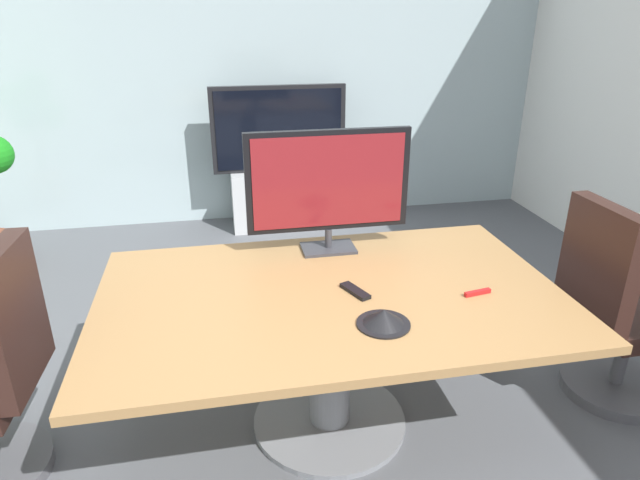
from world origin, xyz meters
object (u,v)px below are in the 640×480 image
(tv_monitor, at_px, (328,184))
(conference_phone, at_px, (384,318))
(conference_table, at_px, (330,324))
(remote_control, at_px, (355,291))
(wall_display_unit, at_px, (280,181))
(office_chair_right, at_px, (615,320))

(tv_monitor, xyz_separation_m, conference_phone, (0.07, -0.78, -0.33))
(conference_table, bearing_deg, remote_control, -15.73)
(conference_table, xyz_separation_m, wall_display_unit, (0.11, 2.73, -0.13))
(office_chair_right, height_order, tv_monitor, tv_monitor)
(conference_table, height_order, office_chair_right, office_chair_right)
(tv_monitor, relative_size, conference_phone, 3.82)
(conference_table, distance_m, office_chair_right, 1.49)
(office_chair_right, height_order, remote_control, office_chair_right)
(office_chair_right, xyz_separation_m, wall_display_unit, (-1.37, 2.79, -0.01))
(remote_control, bearing_deg, conference_table, 141.17)
(tv_monitor, bearing_deg, conference_table, -100.36)
(tv_monitor, relative_size, wall_display_unit, 0.64)
(office_chair_right, distance_m, conference_phone, 1.39)
(conference_phone, bearing_deg, tv_monitor, 94.81)
(wall_display_unit, relative_size, conference_phone, 5.95)
(office_chair_right, xyz_separation_m, conference_phone, (-1.33, -0.26, 0.32))
(conference_table, xyz_separation_m, conference_phone, (0.15, -0.31, 0.20))
(conference_table, distance_m, wall_display_unit, 2.74)
(tv_monitor, distance_m, conference_phone, 0.85)
(conference_table, bearing_deg, conference_phone, -64.22)
(wall_display_unit, xyz_separation_m, conference_phone, (0.05, -3.05, 0.33))
(office_chair_right, bearing_deg, conference_table, 86.24)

